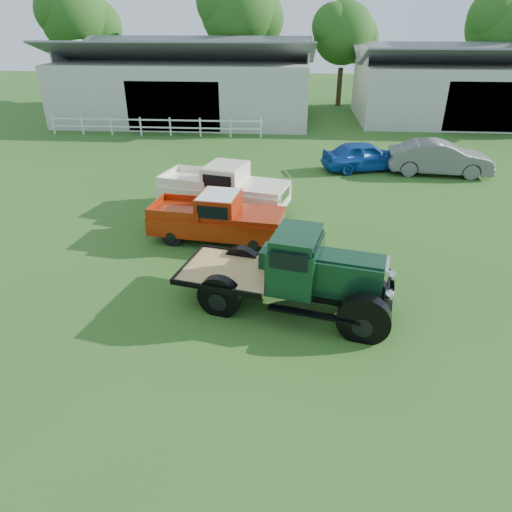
# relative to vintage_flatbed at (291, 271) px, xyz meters

# --- Properties ---
(ground) EXTENTS (120.00, 120.00, 0.00)m
(ground) POSITION_rel_vintage_flatbed_xyz_m (-1.19, -0.33, -1.11)
(ground) COLOR #2A561C
(shed_left) EXTENTS (18.80, 10.20, 5.60)m
(shed_left) POSITION_rel_vintage_flatbed_xyz_m (-8.19, 25.67, 1.69)
(shed_left) COLOR beige
(shed_left) RESTS_ON ground
(shed_right) EXTENTS (16.80, 9.20, 5.20)m
(shed_right) POSITION_rel_vintage_flatbed_xyz_m (12.81, 26.67, 1.49)
(shed_right) COLOR beige
(shed_right) RESTS_ON ground
(fence_rail) EXTENTS (14.20, 0.16, 1.20)m
(fence_rail) POSITION_rel_vintage_flatbed_xyz_m (-9.19, 19.67, -0.51)
(fence_rail) COLOR white
(fence_rail) RESTS_ON ground
(tree_a) EXTENTS (6.30, 6.30, 10.50)m
(tree_a) POSITION_rel_vintage_flatbed_xyz_m (-19.19, 32.67, 4.14)
(tree_a) COLOR #264414
(tree_a) RESTS_ON ground
(tree_b) EXTENTS (6.90, 6.90, 11.50)m
(tree_b) POSITION_rel_vintage_flatbed_xyz_m (-5.19, 33.67, 4.64)
(tree_b) COLOR #264414
(tree_b) RESTS_ON ground
(tree_c) EXTENTS (5.40, 5.40, 9.00)m
(tree_c) POSITION_rel_vintage_flatbed_xyz_m (3.81, 32.67, 3.39)
(tree_c) COLOR #264414
(tree_c) RESTS_ON ground
(tree_d) EXTENTS (6.00, 6.00, 10.00)m
(tree_d) POSITION_rel_vintage_flatbed_xyz_m (16.81, 33.67, 3.89)
(tree_d) COLOR #264414
(tree_d) RESTS_ON ground
(vintage_flatbed) EXTENTS (5.96, 3.40, 2.22)m
(vintage_flatbed) POSITION_rel_vintage_flatbed_xyz_m (0.00, 0.00, 0.00)
(vintage_flatbed) COLOR #0F341E
(vintage_flatbed) RESTS_ON ground
(red_pickup) EXTENTS (4.92, 2.42, 1.72)m
(red_pickup) POSITION_rel_vintage_flatbed_xyz_m (-2.60, 4.01, -0.25)
(red_pickup) COLOR #9A2309
(red_pickup) RESTS_ON ground
(white_pickup) EXTENTS (5.55, 3.24, 1.91)m
(white_pickup) POSITION_rel_vintage_flatbed_xyz_m (-2.74, 6.65, -0.15)
(white_pickup) COLOR #F6EBC7
(white_pickup) RESTS_ON ground
(misc_car_blue) EXTENTS (4.56, 2.77, 1.45)m
(misc_car_blue) POSITION_rel_vintage_flatbed_xyz_m (3.58, 12.92, -0.38)
(misc_car_blue) COLOR #1447A0
(misc_car_blue) RESTS_ON ground
(misc_car_grey) EXTENTS (5.05, 2.15, 1.62)m
(misc_car_grey) POSITION_rel_vintage_flatbed_xyz_m (7.18, 12.52, -0.30)
(misc_car_grey) COLOR #5D5D5D
(misc_car_grey) RESTS_ON ground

